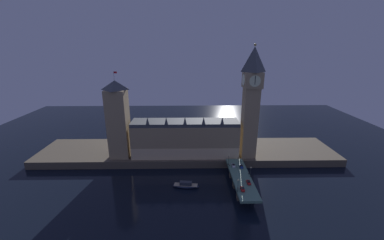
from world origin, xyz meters
The scene contains 17 objects.
ground_plane centered at (0.00, 0.00, 0.00)m, with size 400.00×400.00×0.00m, color black.
embankment centered at (0.00, 39.00, 2.69)m, with size 220.00×42.00×5.39m.
parliament_hall centered at (-1.35, 29.01, 18.00)m, with size 74.13×17.37×30.38m.
clock_tower centered at (42.70, 26.40, 45.82)m, with size 12.06×12.17×76.40m.
victoria_tower centered at (-47.08, 28.08, 32.28)m, with size 13.43×13.43×59.56m.
bridge centered at (31.78, -5.00, 4.86)m, with size 10.96×46.00×7.02m.
car_northbound_lead centered at (29.37, 7.48, 7.72)m, with size 2.06×3.93×1.51m.
car_northbound_trail centered at (29.37, -18.64, 7.76)m, with size 1.89×3.91×1.58m.
car_southbound_lead centered at (34.19, -12.17, 7.69)m, with size 1.93×4.23×1.45m.
car_southbound_trail centered at (34.19, 6.15, 7.72)m, with size 1.85×4.10×1.51m.
pedestrian_near_rail centered at (26.96, -18.35, 7.99)m, with size 0.38×0.38×1.82m.
pedestrian_mid_walk centered at (36.60, -2.68, 7.85)m, with size 0.38×0.38×1.59m.
pedestrian_far_rail centered at (26.96, 7.70, 7.97)m, with size 0.38×0.38×1.80m.
street_lamp_near centered at (26.56, -19.72, 11.49)m, with size 1.34×0.60×7.16m.
street_lamp_mid centered at (37.00, -5.00, 11.02)m, with size 1.34×0.60×6.39m.
street_lamp_far centered at (26.56, 9.72, 11.46)m, with size 1.34×0.60×7.11m.
boat_upstream centered at (-0.85, -4.74, 1.35)m, with size 16.01×6.15×3.68m.
Camera 1 is at (0.75, -126.11, 79.50)m, focal length 22.00 mm.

